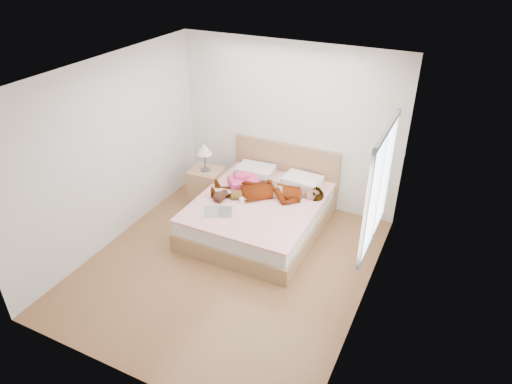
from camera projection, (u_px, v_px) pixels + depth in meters
ground at (229, 265)px, 6.21m from camera, size 4.00×4.00×0.00m
woman at (268, 188)px, 6.76m from camera, size 1.80×1.17×0.23m
hair at (247, 172)px, 7.37m from camera, size 0.50×0.58×0.08m
phone at (250, 168)px, 7.24m from camera, size 0.07×0.09×0.05m
room_shell at (379, 187)px, 5.02m from camera, size 4.00×4.00×4.00m
bed at (261, 211)px, 6.88m from camera, size 1.80×2.08×1.00m
towel at (243, 181)px, 7.01m from camera, size 0.53×0.53×0.22m
magazine at (218, 212)px, 6.40m from camera, size 0.52×0.44×0.03m
coffee_mug at (242, 201)px, 6.60m from camera, size 0.12×0.10×0.09m
plush_toy at (220, 196)px, 6.65m from camera, size 0.22×0.29×0.15m
nightstand at (206, 184)px, 7.44m from camera, size 0.53×0.48×1.06m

